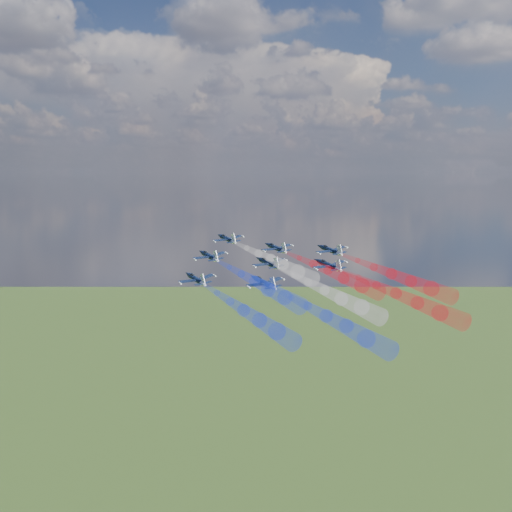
# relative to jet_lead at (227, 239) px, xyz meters

# --- Properties ---
(jet_lead) EXTENTS (14.44, 15.03, 5.58)m
(jet_lead) POSITION_rel_jet_lead_xyz_m (0.00, 0.00, 0.00)
(jet_lead) COLOR black
(trail_lead) EXTENTS (26.31, 31.40, 8.80)m
(trail_lead) POSITION_rel_jet_lead_xyz_m (14.83, -18.08, -2.90)
(trail_lead) COLOR white
(jet_inner_left) EXTENTS (14.44, 15.03, 5.58)m
(jet_inner_left) POSITION_rel_jet_lead_xyz_m (-1.24, -16.34, -2.70)
(jet_inner_left) COLOR black
(trail_inner_left) EXTENTS (26.31, 31.40, 8.80)m
(trail_inner_left) POSITION_rel_jet_lead_xyz_m (13.59, -34.42, -5.60)
(trail_inner_left) COLOR #1B35ED
(jet_inner_right) EXTENTS (14.44, 15.03, 5.58)m
(jet_inner_right) POSITION_rel_jet_lead_xyz_m (14.42, -4.42, -1.76)
(jet_inner_right) COLOR black
(trail_inner_right) EXTENTS (26.31, 31.40, 8.80)m
(trail_inner_right) POSITION_rel_jet_lead_xyz_m (29.25, -22.50, -4.66)
(trail_inner_right) COLOR red
(jet_outer_left) EXTENTS (14.44, 15.03, 5.58)m
(jet_outer_left) POSITION_rel_jet_lead_xyz_m (-1.29, -29.32, -6.44)
(jet_outer_left) COLOR black
(trail_outer_left) EXTENTS (26.31, 31.40, 8.80)m
(trail_outer_left) POSITION_rel_jet_lead_xyz_m (13.53, -47.40, -9.34)
(trail_outer_left) COLOR #1B35ED
(jet_center_third) EXTENTS (14.44, 15.03, 5.58)m
(jet_center_third) POSITION_rel_jet_lead_xyz_m (14.30, -18.58, -3.79)
(jet_center_third) COLOR black
(trail_center_third) EXTENTS (26.31, 31.40, 8.80)m
(trail_center_third) POSITION_rel_jet_lead_xyz_m (29.13, -36.66, -6.70)
(trail_center_third) COLOR white
(jet_outer_right) EXTENTS (14.44, 15.03, 5.58)m
(jet_outer_right) POSITION_rel_jet_lead_xyz_m (29.04, -6.87, -1.73)
(jet_outer_right) COLOR black
(trail_outer_right) EXTENTS (26.31, 31.40, 8.80)m
(trail_outer_right) POSITION_rel_jet_lead_xyz_m (43.86, -24.95, -4.63)
(trail_outer_right) COLOR red
(jet_rear_left) EXTENTS (14.44, 15.03, 5.58)m
(jet_rear_left) POSITION_rel_jet_lead_xyz_m (15.46, -33.38, -6.06)
(jet_rear_left) COLOR black
(trail_rear_left) EXTENTS (26.31, 31.40, 8.80)m
(trail_rear_left) POSITION_rel_jet_lead_xyz_m (30.29, -51.46, -8.96)
(trail_rear_left) COLOR #1B35ED
(jet_rear_right) EXTENTS (14.44, 15.03, 5.58)m
(jet_rear_right) POSITION_rel_jet_lead_xyz_m (29.24, -20.72, -3.64)
(jet_rear_right) COLOR black
(trail_rear_right) EXTENTS (26.31, 31.40, 8.80)m
(trail_rear_right) POSITION_rel_jet_lead_xyz_m (44.06, -38.80, -6.55)
(trail_rear_right) COLOR red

